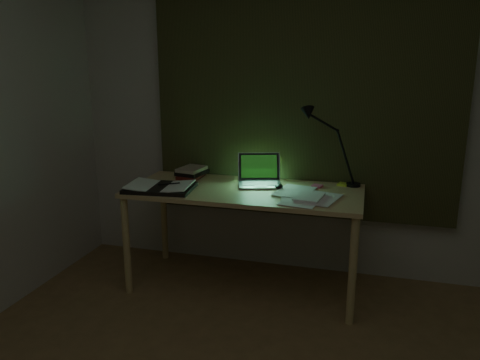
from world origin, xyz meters
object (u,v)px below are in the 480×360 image
Objects in this scene: open_textbook at (160,187)px; laptop at (260,171)px; book_stack at (191,172)px; desk at (245,239)px; loose_papers at (301,196)px; desk_lamp at (356,148)px.

laptop is at bearing 17.70° from open_textbook.
book_stack is (-0.55, 0.10, -0.07)m from laptop.
desk is 0.66m from book_stack.
desk is 0.49m from laptop.
open_textbook is 0.96m from loose_papers.
book_stack is (-0.47, 0.21, 0.41)m from desk.
laptop reaches higher than book_stack.
open_textbook reaches higher than loose_papers.
laptop reaches higher than loose_papers.
laptop is 0.57m from book_stack.
book_stack reaches higher than desk.
desk is 0.69m from open_textbook.
laptop is 0.63× the size of desk_lamp.
book_stack is 0.93m from loose_papers.
open_textbook is 0.83× the size of desk_lamp.
desk_lamp is at bearing 13.68° from open_textbook.
open_textbook is at bearing -163.04° from desk.
desk_lamp is (0.63, 0.17, 0.16)m from laptop.
open_textbook is (-0.55, -0.17, 0.38)m from desk.
desk is at bearing 166.10° from loose_papers.
loose_papers is (0.32, -0.21, -0.10)m from laptop.
desk_lamp is (1.27, 0.45, 0.25)m from open_textbook.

